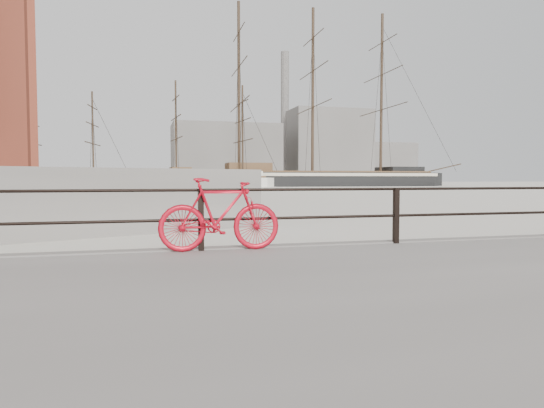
{
  "coord_description": "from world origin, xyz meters",
  "views": [
    {
      "loc": [
        -4.39,
        -7.98,
        1.51
      ],
      "look_at": [
        -1.87,
        1.5,
        1.0
      ],
      "focal_mm": 32.0,
      "sensor_mm": 36.0,
      "label": 1
    }
  ],
  "objects": [
    {
      "name": "schooner_mid",
      "position": [
        7.11,
        78.07,
        0.0
      ],
      "size": [
        27.55,
        14.06,
        19.26
      ],
      "primitive_type": null,
      "rotation": [
        0.0,
        0.0,
        0.11
      ],
      "color": "silver",
      "rests_on": "ground"
    },
    {
      "name": "industrial_mid",
      "position": [
        55.0,
        145.0,
        12.0
      ],
      "size": [
        26.0,
        20.0,
        24.0
      ],
      "primitive_type": "cube",
      "color": "gray",
      "rests_on": "ground"
    },
    {
      "name": "guardrail",
      "position": [
        0.0,
        -0.15,
        0.85
      ],
      "size": [
        28.0,
        0.1,
        1.0
      ],
      "primitive_type": null,
      "color": "black",
      "rests_on": "promenade"
    },
    {
      "name": "industrial_east",
      "position": [
        78.0,
        150.0,
        7.0
      ],
      "size": [
        20.0,
        16.0,
        14.0
      ],
      "primitive_type": "cube",
      "color": "gray",
      "rests_on": "ground"
    },
    {
      "name": "schooner_left",
      "position": [
        -17.08,
        76.81,
        0.0
      ],
      "size": [
        22.51,
        12.72,
        16.49
      ],
      "primitive_type": null,
      "rotation": [
        0.0,
        0.0,
        -0.15
      ],
      "color": "white",
      "rests_on": "ground"
    },
    {
      "name": "ground",
      "position": [
        0.0,
        0.0,
        0.0
      ],
      "size": [
        400.0,
        400.0,
        0.0
      ],
      "primitive_type": "plane",
      "color": "white",
      "rests_on": "ground"
    },
    {
      "name": "industrial_west",
      "position": [
        20.0,
        140.0,
        9.0
      ],
      "size": [
        32.0,
        18.0,
        18.0
      ],
      "primitive_type": "cube",
      "color": "gray",
      "rests_on": "ground"
    },
    {
      "name": "smokestack",
      "position": [
        42.0,
        150.0,
        22.0
      ],
      "size": [
        2.8,
        2.8,
        44.0
      ],
      "primitive_type": "cylinder",
      "color": "gray",
      "rests_on": "ground"
    },
    {
      "name": "bicycle",
      "position": [
        -3.21,
        -0.25,
        0.94
      ],
      "size": [
        1.95,
        0.3,
        1.18
      ],
      "primitive_type": "imported",
      "rotation": [
        0.0,
        0.0,
        -0.0
      ],
      "color": "red",
      "rests_on": "promenade"
    },
    {
      "name": "barque_black",
      "position": [
        28.26,
        83.6,
        0.0
      ],
      "size": [
        65.68,
        22.82,
        36.54
      ],
      "primitive_type": null,
      "rotation": [
        0.0,
        0.0,
        -0.02
      ],
      "color": "black",
      "rests_on": "ground"
    }
  ]
}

